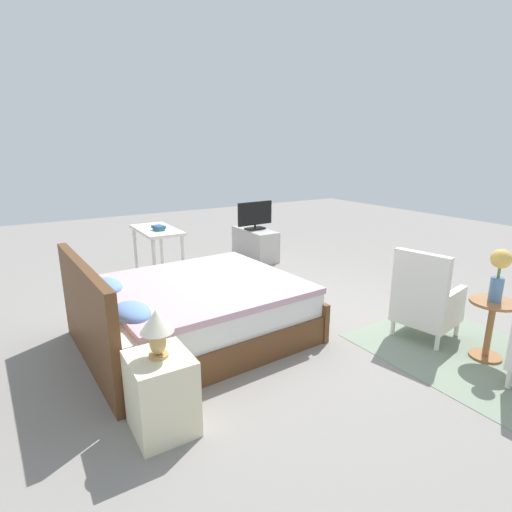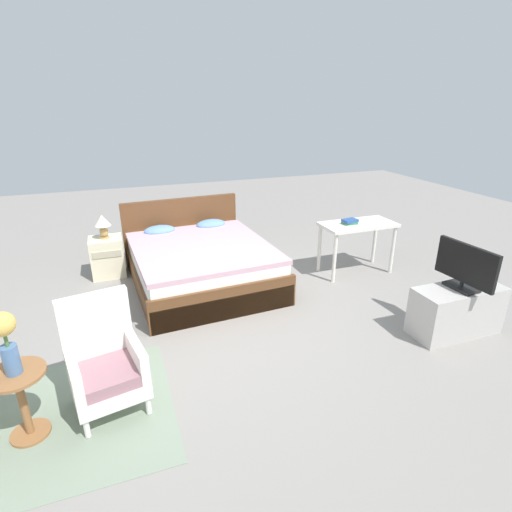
% 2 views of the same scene
% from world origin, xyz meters
% --- Properties ---
extents(ground_plane, '(16.00, 16.00, 0.00)m').
position_xyz_m(ground_plane, '(0.00, 0.00, 0.00)').
color(ground_plane, gray).
extents(floor_rug, '(2.10, 1.50, 0.01)m').
position_xyz_m(floor_rug, '(-1.88, -0.93, 0.00)').
color(floor_rug, gray).
rests_on(floor_rug, ground_plane).
extents(bed, '(1.85, 2.18, 0.96)m').
position_xyz_m(bed, '(-0.08, 1.15, 0.30)').
color(bed, brown).
rests_on(bed, ground_plane).
extents(armchair_by_window_right, '(0.63, 0.63, 0.92)m').
position_xyz_m(armchair_by_window_right, '(-1.30, -0.87, 0.38)').
color(armchair_by_window_right, white).
rests_on(armchair_by_window_right, floor_rug).
extents(side_table, '(0.40, 0.40, 0.56)m').
position_xyz_m(side_table, '(-1.88, -1.02, 0.35)').
color(side_table, '#936038').
rests_on(side_table, ground_plane).
extents(flower_vase, '(0.17, 0.17, 0.48)m').
position_xyz_m(flower_vase, '(-1.88, -1.02, 0.85)').
color(flower_vase, '#4C709E').
rests_on(flower_vase, side_table).
extents(nightstand, '(0.44, 0.41, 0.55)m').
position_xyz_m(nightstand, '(-1.25, 1.84, 0.28)').
color(nightstand, beige).
rests_on(nightstand, ground_plane).
extents(table_lamp, '(0.22, 0.22, 0.33)m').
position_xyz_m(table_lamp, '(-1.25, 1.84, 0.77)').
color(table_lamp, tan).
rests_on(table_lamp, nightstand).
extents(tv_stand, '(0.96, 0.40, 0.52)m').
position_xyz_m(tv_stand, '(2.18, -1.01, 0.26)').
color(tv_stand, '#B7B2AD').
rests_on(tv_stand, ground_plane).
extents(tv_flatscreen, '(0.22, 0.68, 0.47)m').
position_xyz_m(tv_flatscreen, '(2.18, -1.01, 0.76)').
color(tv_flatscreen, black).
rests_on(tv_flatscreen, tv_stand).
extents(vanity_desk, '(1.04, 0.52, 0.73)m').
position_xyz_m(vanity_desk, '(2.09, 0.75, 0.62)').
color(vanity_desk, silver).
rests_on(vanity_desk, ground_plane).
extents(book_stack, '(0.22, 0.16, 0.07)m').
position_xyz_m(book_stack, '(1.96, 0.76, 0.76)').
color(book_stack, '#337A47').
rests_on(book_stack, vanity_desk).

